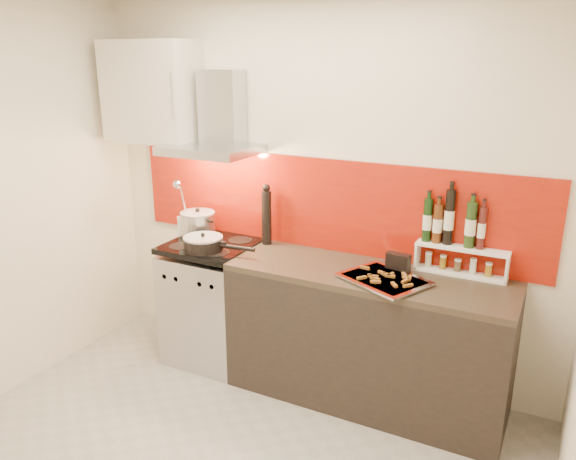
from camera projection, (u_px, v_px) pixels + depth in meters
The scene contains 13 objects.
back_wall at pixel (318, 192), 3.87m from camera, with size 3.40×0.02×2.60m, color silver.
backsplash at pixel (323, 204), 3.87m from camera, with size 3.00×0.02×0.64m, color #941208.
range_stove at pixel (213, 303), 4.18m from camera, with size 0.60×0.60×0.91m.
counter at pixel (367, 337), 3.66m from camera, with size 1.80×0.60×0.90m.
range_hood at pixel (218, 124), 3.91m from camera, with size 0.62×0.50×0.61m.
upper_cabinet at pixel (153, 92), 4.08m from camera, with size 0.70×0.35×0.72m, color beige.
stock_pot at pixel (198, 224), 4.17m from camera, with size 0.26×0.26×0.22m.
saute_pan at pixel (204, 243), 3.88m from camera, with size 0.53×0.27×0.13m.
utensil_jar at pixel (183, 220), 4.16m from camera, with size 0.09×0.14×0.45m.
pepper_mill at pixel (267, 215), 4.00m from camera, with size 0.07×0.07×0.44m.
step_shelf at pixel (456, 240), 3.46m from camera, with size 0.56×0.15×0.53m.
caddy_box at pixel (398, 263), 3.51m from camera, with size 0.15×0.06×0.13m, color black.
baking_tray at pixel (384, 279), 3.37m from camera, with size 0.60×0.55×0.03m.
Camera 1 is at (1.54, -2.05, 2.21)m, focal length 35.00 mm.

